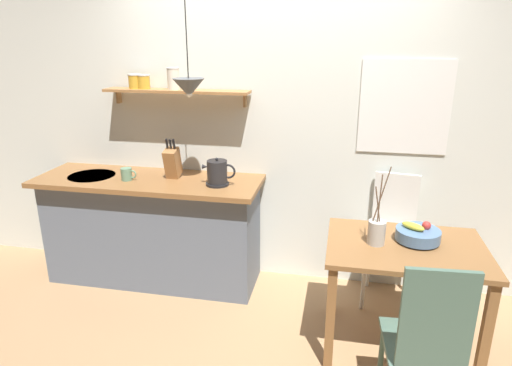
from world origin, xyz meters
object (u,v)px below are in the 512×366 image
Objects in this scene: fruit_bowl at (418,234)px; electric_kettle at (218,173)px; dining_table at (404,262)px; dining_chair_far at (392,234)px; coffee_mug_by_sink at (127,174)px; twig_vase at (377,232)px; pendant_lamp at (189,88)px; knife_block at (173,162)px; dining_chair_near at (427,340)px.

electric_kettle is (-1.43, 0.37, 0.21)m from fruit_bowl.
fruit_bowl is at bearing 43.61° from dining_table.
dining_chair_far is 2.14m from coffee_mug_by_sink.
coffee_mug_by_sink is (-1.91, 0.43, 0.13)m from twig_vase.
dining_chair_far is (-0.02, 0.62, -0.08)m from dining_table.
pendant_lamp is at bearing 164.05° from twig_vase.
twig_vase is at bearing -19.50° from knife_block.
twig_vase is at bearing -105.19° from dining_chair_far.
electric_kettle is (-1.41, 1.11, 0.47)m from dining_chair_near.
dining_chair_far is 0.72m from twig_vase.
coffee_mug_by_sink reaches higher than fruit_bowl.
electric_kettle is 0.79× the size of knife_block.
coffee_mug_by_sink is 0.90m from pendant_lamp.
dining_table is 3.54× the size of fruit_bowl.
electric_kettle is 0.42m from knife_block.
electric_kettle is 0.74m from coffee_mug_by_sink.
dining_table is at bearing -136.39° from fruit_bowl.
dining_table is 3.81× the size of electric_kettle.
pendant_lamp is at bearing -4.77° from coffee_mug_by_sink.
dining_chair_near is 2.44m from coffee_mug_by_sink.
electric_kettle is at bearing 141.86° from dining_chair_near.
dining_chair_near is 1.85m from electric_kettle.
fruit_bowl is 1.08× the size of electric_kettle.
dining_table is 1.50× the size of pendant_lamp.
twig_vase is at bearing -12.73° from coffee_mug_by_sink.
twig_vase is 1.57× the size of knife_block.
twig_vase is (-0.26, -0.08, 0.03)m from fruit_bowl.
twig_vase reaches higher than dining_table.
dining_chair_near is (0.05, -0.66, -0.09)m from dining_table.
dining_chair_near is at bearing -69.94° from twig_vase.
pendant_lamp reaches higher than electric_kettle.
knife_block is 0.68m from pendant_lamp.
dining_chair_far is at bearing 91.81° from dining_table.
dining_table is 1.89m from pendant_lamp.
dining_chair_far is 1.90m from pendant_lamp.
fruit_bowl is (0.07, 0.07, 0.17)m from dining_table.
knife_block is at bearing -177.47° from dining_chair_far.
fruit_bowl is 0.54× the size of twig_vase.
dining_table is 0.28m from twig_vase.
dining_chair_far is 1.95× the size of twig_vase.
pendant_lamp is at bearing 166.44° from dining_table.
twig_vase is at bearing -21.28° from electric_kettle.
twig_vase reaches higher than dining_chair_far.
dining_chair_far is (-0.07, 1.28, 0.00)m from dining_chair_near.
twig_vase is 1.96m from coffee_mug_by_sink.
knife_block is 0.37m from coffee_mug_by_sink.
twig_vase is 4.04× the size of coffee_mug_by_sink.
dining_table is at bearing 4.16° from twig_vase.
dining_table is 0.99× the size of dining_chair_near.
dining_chair_near is at bearing -38.14° from electric_kettle.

